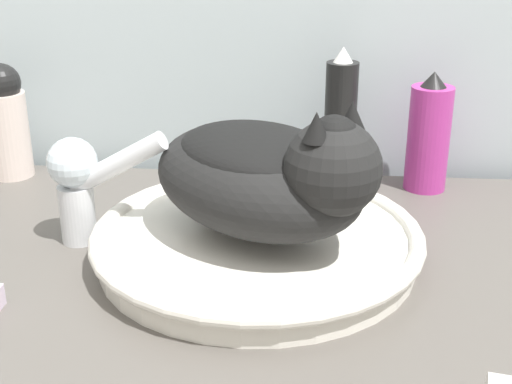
{
  "coord_description": "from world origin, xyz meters",
  "views": [
    {
      "loc": [
        0.1,
        -0.45,
        1.21
      ],
      "look_at": [
        0.03,
        0.29,
        0.9
      ],
      "focal_mm": 50.0,
      "sensor_mm": 36.0,
      "label": 1
    }
  ],
  "objects_px": {
    "faucet": "(82,179)",
    "spray_bottle_trigger": "(429,136)",
    "hairspray_can_black": "(340,123)",
    "cat": "(267,172)",
    "lotion_bottle_white": "(6,121)"
  },
  "relations": [
    {
      "from": "faucet",
      "to": "spray_bottle_trigger",
      "type": "distance_m",
      "value": 0.5
    },
    {
      "from": "hairspray_can_black",
      "to": "spray_bottle_trigger",
      "type": "bearing_deg",
      "value": 0.0
    },
    {
      "from": "faucet",
      "to": "hairspray_can_black",
      "type": "bearing_deg",
      "value": 41.95
    },
    {
      "from": "cat",
      "to": "hairspray_can_black",
      "type": "relative_size",
      "value": 1.82
    },
    {
      "from": "hairspray_can_black",
      "to": "spray_bottle_trigger",
      "type": "height_order",
      "value": "hairspray_can_black"
    },
    {
      "from": "hairspray_can_black",
      "to": "cat",
      "type": "bearing_deg",
      "value": -109.46
    },
    {
      "from": "cat",
      "to": "lotion_bottle_white",
      "type": "relative_size",
      "value": 2.16
    },
    {
      "from": "cat",
      "to": "spray_bottle_trigger",
      "type": "bearing_deg",
      "value": 89.38
    },
    {
      "from": "faucet",
      "to": "hairspray_can_black",
      "type": "xyz_separation_m",
      "value": [
        0.32,
        0.22,
        0.01
      ]
    },
    {
      "from": "hairspray_can_black",
      "to": "spray_bottle_trigger",
      "type": "xyz_separation_m",
      "value": [
        0.13,
        0.0,
        -0.02
      ]
    },
    {
      "from": "faucet",
      "to": "hairspray_can_black",
      "type": "relative_size",
      "value": 0.74
    },
    {
      "from": "cat",
      "to": "hairspray_can_black",
      "type": "distance_m",
      "value": 0.27
    },
    {
      "from": "faucet",
      "to": "lotion_bottle_white",
      "type": "bearing_deg",
      "value": 138.08
    },
    {
      "from": "lotion_bottle_white",
      "to": "spray_bottle_trigger",
      "type": "height_order",
      "value": "same"
    },
    {
      "from": "faucet",
      "to": "lotion_bottle_white",
      "type": "height_order",
      "value": "lotion_bottle_white"
    }
  ]
}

